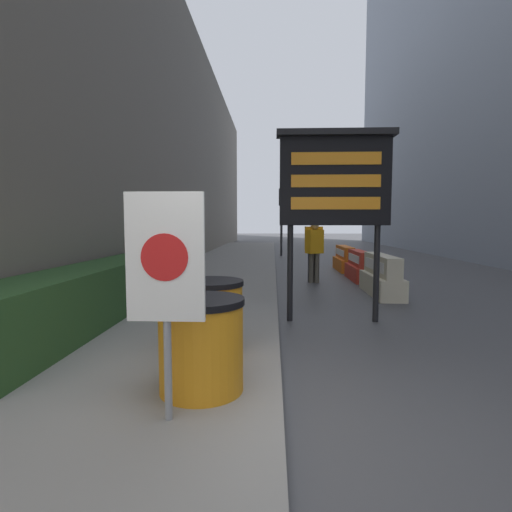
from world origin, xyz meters
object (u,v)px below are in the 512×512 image
object	(u,v)px
traffic_light_near_curb	(282,207)
pedestrian_worker	(314,244)
traffic_cone_near	(383,272)
pedestrian_passerby	(314,247)
message_board	(335,182)
jersey_barrier_orange_near	(345,260)
barrel_drum_middle	(210,316)
jersey_barrier_cream	(381,277)
barrel_drum_foreground	(201,344)
warning_sign	(166,271)
jersey_barrier_red_striped	(359,267)

from	to	relation	value
traffic_light_near_curb	pedestrian_worker	distance (m)	9.12
traffic_cone_near	pedestrian_passerby	distance (m)	2.06
message_board	jersey_barrier_orange_near	bearing A→B (deg)	78.40
jersey_barrier_orange_near	pedestrian_worker	size ratio (longest dim) A/B	1.08
traffic_cone_near	barrel_drum_middle	bearing A→B (deg)	-120.07
message_board	pedestrian_passerby	xyz separation A→B (m)	(0.13, 4.41, -1.36)
message_board	jersey_barrier_cream	world-z (taller)	message_board
barrel_drum_foreground	traffic_light_near_curb	xyz separation A→B (m)	(1.08, 16.84, 1.89)
barrel_drum_foreground	traffic_cone_near	bearing A→B (deg)	64.17
message_board	warning_sign	bearing A→B (deg)	-115.58
jersey_barrier_red_striped	jersey_barrier_orange_near	size ratio (longest dim) A/B	0.92
jersey_barrier_cream	pedestrian_passerby	world-z (taller)	pedestrian_passerby
barrel_drum_middle	warning_sign	bearing A→B (deg)	-92.36
message_board	pedestrian_passerby	bearing A→B (deg)	88.25
jersey_barrier_red_striped	pedestrian_passerby	world-z (taller)	pedestrian_passerby
barrel_drum_foreground	traffic_cone_near	distance (m)	8.61
barrel_drum_foreground	pedestrian_passerby	size ratio (longest dim) A/B	0.49
barrel_drum_foreground	pedestrian_passerby	bearing A→B (deg)	76.72
warning_sign	jersey_barrier_orange_near	world-z (taller)	warning_sign
jersey_barrier_orange_near	pedestrian_passerby	size ratio (longest dim) A/B	1.14
jersey_barrier_red_striped	traffic_light_near_curb	xyz separation A→B (m)	(-2.12, 8.54, 2.10)
jersey_barrier_red_striped	message_board	bearing A→B (deg)	-106.84
warning_sign	jersey_barrier_red_striped	world-z (taller)	warning_sign
warning_sign	traffic_cone_near	size ratio (longest dim) A/B	2.78
pedestrian_worker	pedestrian_passerby	xyz separation A→B (m)	(0.01, -0.17, -0.06)
warning_sign	traffic_cone_near	world-z (taller)	warning_sign
barrel_drum_middle	pedestrian_passerby	world-z (taller)	pedestrian_passerby
jersey_barrier_red_striped	traffic_light_near_curb	distance (m)	9.05
jersey_barrier_orange_near	jersey_barrier_cream	bearing A→B (deg)	-90.00
traffic_cone_near	pedestrian_worker	world-z (taller)	pedestrian_worker
jersey_barrier_cream	jersey_barrier_orange_near	xyz separation A→B (m)	(0.00, 4.82, -0.03)
warning_sign	jersey_barrier_orange_near	bearing A→B (deg)	73.37
traffic_light_near_curb	pedestrian_worker	bearing A→B (deg)	-85.39
barrel_drum_middle	jersey_barrier_orange_near	bearing A→B (deg)	71.02
jersey_barrier_red_striped	warning_sign	bearing A→B (deg)	-110.76
jersey_barrier_cream	pedestrian_passerby	bearing A→B (deg)	127.23
barrel_drum_foreground	pedestrian_worker	distance (m)	8.08
barrel_drum_foreground	warning_sign	distance (m)	0.95
warning_sign	traffic_light_near_curb	world-z (taller)	traffic_light_near_curb
jersey_barrier_orange_near	traffic_light_near_curb	bearing A→B (deg)	108.97
jersey_barrier_cream	pedestrian_worker	world-z (taller)	pedestrian_worker
jersey_barrier_cream	jersey_barrier_red_striped	world-z (taller)	jersey_barrier_cream
warning_sign	pedestrian_worker	bearing A→B (deg)	76.85
jersey_barrier_orange_near	traffic_cone_near	bearing A→B (deg)	-79.47
barrel_drum_middle	pedestrian_worker	world-z (taller)	pedestrian_worker
barrel_drum_middle	pedestrian_passerby	size ratio (longest dim) A/B	0.49
barrel_drum_middle	jersey_barrier_orange_near	xyz separation A→B (m)	(3.29, 9.57, -0.21)
message_board	pedestrian_worker	world-z (taller)	message_board
barrel_drum_foreground	message_board	world-z (taller)	message_board
barrel_drum_middle	message_board	world-z (taller)	message_board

